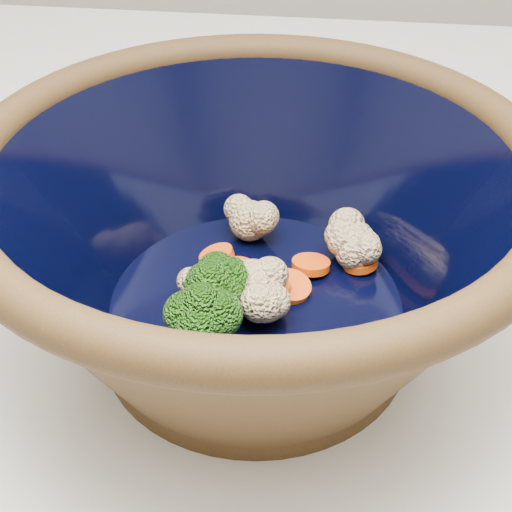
# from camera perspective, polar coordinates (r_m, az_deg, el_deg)

# --- Properties ---
(mixing_bowl) EXTENTS (0.44, 0.44, 0.16)m
(mixing_bowl) POSITION_cam_1_polar(r_m,az_deg,el_deg) (0.47, 0.00, 1.51)
(mixing_bowl) COLOR black
(mixing_bowl) RESTS_ON counter
(vegetable_pile) EXTENTS (0.13, 0.16, 0.05)m
(vegetable_pile) POSITION_cam_1_polar(r_m,az_deg,el_deg) (0.48, -0.77, -1.76)
(vegetable_pile) COLOR #608442
(vegetable_pile) RESTS_ON mixing_bowl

